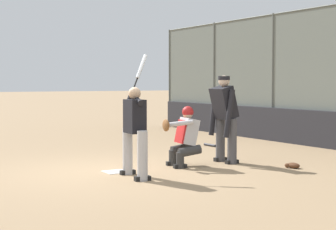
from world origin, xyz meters
name	(u,v)px	position (x,y,z in m)	size (l,w,h in m)	color
ground_plane	(116,172)	(0.00, 0.00, 0.00)	(160.00, 160.00, 0.00)	#9E7F5B
home_plate_marker	(116,172)	(0.00, 0.00, 0.01)	(0.43, 0.43, 0.01)	white
batter_at_plate	(135,128)	(-0.70, -0.05, 0.87)	(1.00, 0.70, 2.20)	#B7B7BC
catcher_behind_plate	(184,135)	(-0.03, -1.47, 0.62)	(0.66, 0.80, 1.20)	#333333
umpire_home	(224,116)	(-0.01, -2.47, 0.98)	(0.74, 0.45, 1.81)	#4C4C51
spare_bat_near_backstop	(211,145)	(2.51, -3.86, 0.03)	(0.84, 0.08, 0.07)	black
fielding_glove_on_dirt	(293,165)	(-1.29, -3.20, 0.05)	(0.30, 0.23, 0.11)	#56331E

